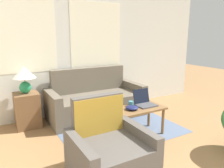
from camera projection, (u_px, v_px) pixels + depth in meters
wall_back at (67, 48)px, 4.19m from camera, size 6.50×0.06×2.60m
rug at (114, 125)px, 3.86m from camera, size 1.98×1.78×0.01m
couch at (95, 102)px, 4.24m from camera, size 1.82×0.81×0.92m
armchair at (109, 154)px, 2.42m from camera, size 0.82×0.74×0.88m
side_table at (27, 110)px, 3.74m from camera, size 0.40×0.40×0.60m
table_lamp at (24, 76)px, 3.61m from camera, size 0.37×0.37×0.45m
coffee_table at (131, 113)px, 3.34m from camera, size 1.10×0.45×0.45m
laptop at (144, 102)px, 3.51m from camera, size 0.30×0.29×0.24m
cup_navy at (117, 109)px, 3.18m from camera, size 0.08×0.08×0.10m
cup_yellow at (131, 104)px, 3.45m from camera, size 0.08×0.08×0.08m
snack_bowl at (132, 108)px, 3.30m from camera, size 0.20×0.20×0.06m
tv_remote at (107, 113)px, 3.13m from camera, size 0.07×0.16×0.02m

